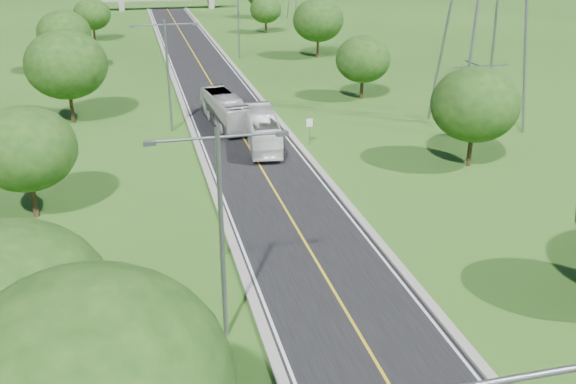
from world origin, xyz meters
name	(u,v)px	position (x,y,z in m)	size (l,w,h in m)	color
ground	(215,90)	(0.00, 60.00, 0.00)	(260.00, 260.00, 0.00)	#274E16
road	(208,78)	(0.00, 66.00, 0.03)	(8.00, 150.00, 0.06)	black
curb_left	(174,80)	(-4.25, 66.00, 0.11)	(0.50, 150.00, 0.22)	gray
curb_right	(242,76)	(4.25, 66.00, 0.11)	(0.50, 150.00, 0.22)	gray
speed_limit_sign	(309,127)	(5.20, 37.98, 1.60)	(0.55, 0.09, 2.40)	slate
streetlight_near_left	(221,219)	(-6.00, 12.00, 5.94)	(5.90, 0.25, 10.00)	slate
streetlight_mid_left	(167,67)	(-6.00, 45.00, 5.94)	(5.90, 0.25, 10.00)	slate
streetlight_far_right	(238,16)	(6.00, 78.00, 5.94)	(5.90, 0.25, 10.00)	slate
tree_la	(9,307)	(-14.00, 8.00, 5.27)	(7.14, 7.14, 8.30)	black
tree_lb	(26,149)	(-16.00, 28.00, 4.64)	(6.30, 6.30, 7.33)	black
tree_lc	(66,65)	(-15.00, 50.00, 5.58)	(7.56, 7.56, 8.79)	black
tree_ld	(64,33)	(-17.00, 74.00, 4.95)	(6.72, 6.72, 7.82)	black
tree_le	(92,14)	(-14.50, 98.00, 4.33)	(5.88, 5.88, 6.84)	black
tree_rb	(475,104)	(16.00, 30.00, 4.95)	(6.72, 6.72, 7.82)	black
tree_rc	(363,59)	(15.00, 52.00, 4.33)	(5.88, 5.88, 6.84)	black
tree_rd	(318,20)	(17.00, 76.00, 5.27)	(7.14, 7.14, 8.30)	black
tree_re	(266,10)	(14.50, 100.00, 4.02)	(5.46, 5.46, 6.35)	black
bus_outbound	(263,130)	(1.23, 38.59, 1.49)	(2.40, 10.24, 2.85)	white
bus_inbound	(225,110)	(-0.88, 45.62, 1.51)	(2.43, 10.39, 2.89)	silver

